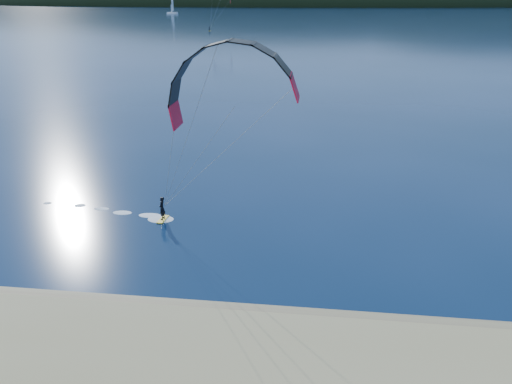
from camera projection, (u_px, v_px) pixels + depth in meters
The scene contains 5 objects.
ground at pixel (124, 371), 22.46m from camera, with size 1800.00×1800.00×0.00m, color #071D37.
wet_sand at pixel (154, 311), 26.59m from camera, with size 220.00×2.50×0.10m.
headland at pixel (314, 5), 708.80m from camera, with size 1200.00×310.00×140.00m.
kitesurfer_near at pixel (230, 111), 29.75m from camera, with size 21.17×7.01×12.63m.
sailboat at pixel (172, 13), 399.47m from camera, with size 9.28×5.79×12.93m.
Camera 1 is at (8.05, -16.96, 15.94)m, focal length 34.78 mm.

